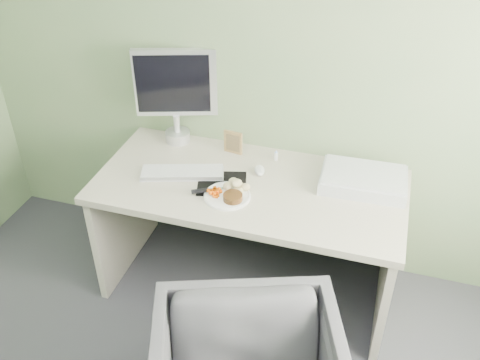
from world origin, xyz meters
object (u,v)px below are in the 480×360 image
(scanner, at_px, (363,180))
(monitor, at_px, (176,91))
(plate, at_px, (227,196))
(desk, at_px, (249,211))

(scanner, distance_m, monitor, 1.13)
(plate, relative_size, scanner, 0.54)
(scanner, relative_size, monitor, 0.79)
(plate, xyz_separation_m, scanner, (0.64, 0.29, 0.03))
(monitor, bearing_deg, plate, -63.92)
(desk, height_order, monitor, monitor)
(desk, distance_m, monitor, 0.78)
(desk, relative_size, scanner, 3.72)
(plate, bearing_deg, scanner, 24.72)
(plate, relative_size, monitor, 0.43)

